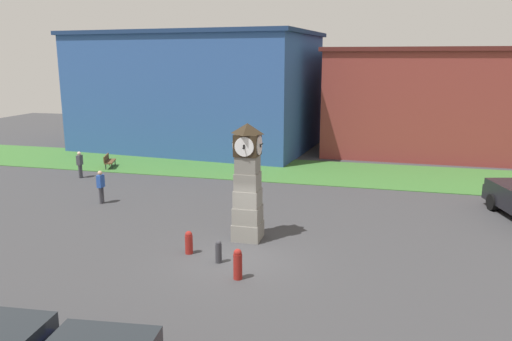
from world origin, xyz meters
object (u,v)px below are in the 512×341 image
at_px(bollard_near_tower, 189,242).
at_px(pedestrian_near_bench, 80,163).
at_px(bollard_far_row, 238,264).
at_px(bollard_mid_row, 219,251).
at_px(pedestrian_by_cars, 101,185).
at_px(clock_tower, 248,186).
at_px(bench, 109,160).

distance_m(bollard_near_tower, pedestrian_near_bench, 14.86).
height_order(bollard_far_row, pedestrian_near_bench, pedestrian_near_bench).
relative_size(bollard_mid_row, pedestrian_by_cars, 0.50).
xyz_separation_m(bollard_mid_row, pedestrian_by_cars, (-8.23, 5.72, 0.55)).
bearing_deg(bollard_near_tower, bollard_mid_row, -21.61).
bearing_deg(pedestrian_by_cars, bollard_near_tower, -37.03).
height_order(bollard_near_tower, bollard_mid_row, bollard_near_tower).
distance_m(clock_tower, bench, 16.63).
distance_m(bollard_far_row, pedestrian_near_bench, 17.80).
bearing_deg(pedestrian_near_bench, bollard_mid_row, -39.61).
relative_size(clock_tower, pedestrian_near_bench, 2.91).
bearing_deg(bollard_mid_row, bench, 132.72).
height_order(bench, pedestrian_by_cars, pedestrian_by_cars).
relative_size(bollard_far_row, pedestrian_by_cars, 0.63).
xyz_separation_m(clock_tower, bench, (-12.65, 10.66, -1.73)).
relative_size(clock_tower, pedestrian_by_cars, 2.81).
bearing_deg(bollard_far_row, pedestrian_by_cars, 143.57).
height_order(clock_tower, pedestrian_near_bench, clock_tower).
xyz_separation_m(bollard_far_row, bench, (-13.33, 14.43, -0.02)).
distance_m(bollard_mid_row, pedestrian_by_cars, 10.04).
distance_m(clock_tower, bollard_mid_row, 3.22).
bearing_deg(clock_tower, bollard_far_row, -79.70).
xyz_separation_m(clock_tower, bollard_near_tower, (-1.75, -2.08, -1.80)).
bearing_deg(pedestrian_near_bench, bench, 85.18).
relative_size(bollard_far_row, bench, 0.64).
relative_size(bollard_near_tower, bench, 0.53).
relative_size(bollard_far_row, pedestrian_near_bench, 0.65).
bearing_deg(bollard_mid_row, clock_tower, 81.68).
distance_m(bench, pedestrian_by_cars, 8.58).
xyz_separation_m(pedestrian_near_bench, pedestrian_by_cars, (4.28, -4.63, 0.04)).
bearing_deg(bollard_far_row, clock_tower, 100.30).
relative_size(bollard_near_tower, bollard_mid_row, 1.06).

